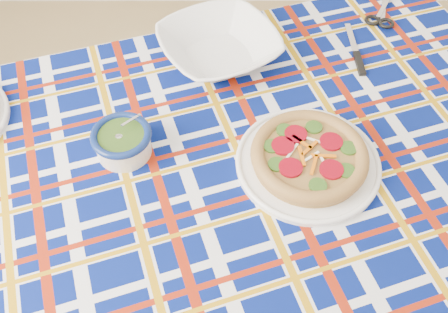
{
  "coord_description": "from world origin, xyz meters",
  "views": [
    {
      "loc": [
        -0.26,
        -0.35,
        1.63
      ],
      "look_at": [
        -0.26,
        0.31,
        0.77
      ],
      "focal_mm": 40.0,
      "sensor_mm": 36.0,
      "label": 1
    }
  ],
  "objects_px": {
    "dining_table": "(217,193)",
    "serving_bowl": "(219,47)",
    "pesto_bowl": "(122,140)",
    "main_focaccia_plate": "(309,156)"
  },
  "relations": [
    {
      "from": "dining_table",
      "to": "pesto_bowl",
      "type": "height_order",
      "value": "pesto_bowl"
    },
    {
      "from": "pesto_bowl",
      "to": "serving_bowl",
      "type": "distance_m",
      "value": 0.38
    },
    {
      "from": "main_focaccia_plate",
      "to": "serving_bowl",
      "type": "relative_size",
      "value": 1.1
    },
    {
      "from": "serving_bowl",
      "to": "pesto_bowl",
      "type": "bearing_deg",
      "value": -123.52
    },
    {
      "from": "pesto_bowl",
      "to": "dining_table",
      "type": "bearing_deg",
      "value": -16.14
    },
    {
      "from": "dining_table",
      "to": "serving_bowl",
      "type": "relative_size",
      "value": 6.2
    },
    {
      "from": "serving_bowl",
      "to": "dining_table",
      "type": "bearing_deg",
      "value": -90.46
    },
    {
      "from": "main_focaccia_plate",
      "to": "pesto_bowl",
      "type": "xyz_separation_m",
      "value": [
        -0.4,
        0.04,
        0.01
      ]
    },
    {
      "from": "dining_table",
      "to": "serving_bowl",
      "type": "distance_m",
      "value": 0.39
    },
    {
      "from": "main_focaccia_plate",
      "to": "serving_bowl",
      "type": "height_order",
      "value": "serving_bowl"
    }
  ]
}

